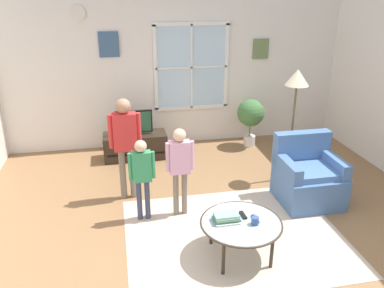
{
  "coord_description": "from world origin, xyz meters",
  "views": [
    {
      "loc": [
        -1.04,
        -3.39,
        2.65
      ],
      "look_at": [
        -0.27,
        0.5,
        1.04
      ],
      "focal_mm": 36.5,
      "sensor_mm": 36.0,
      "label": 1
    }
  ],
  "objects_px": {
    "television": "(134,122)",
    "potted_plant_by_window": "(251,115)",
    "remote_near_cup": "(255,219)",
    "book_stack": "(226,218)",
    "tv_stand": "(135,146)",
    "armchair": "(308,178)",
    "remote_near_books": "(243,215)",
    "person_pink_shirt": "(180,162)",
    "cup": "(255,221)",
    "coffee_table": "(241,224)",
    "person_green_shirt": "(142,171)",
    "floor_lamp": "(296,89)",
    "person_red_shirt": "(125,138)"
  },
  "relations": [
    {
      "from": "book_stack",
      "to": "remote_near_books",
      "type": "relative_size",
      "value": 1.96
    },
    {
      "from": "tv_stand",
      "to": "potted_plant_by_window",
      "type": "bearing_deg",
      "value": 3.67
    },
    {
      "from": "potted_plant_by_window",
      "to": "remote_near_cup",
      "type": "bearing_deg",
      "value": -108.13
    },
    {
      "from": "remote_near_books",
      "to": "person_pink_shirt",
      "type": "bearing_deg",
      "value": 123.14
    },
    {
      "from": "remote_near_cup",
      "to": "floor_lamp",
      "type": "height_order",
      "value": "floor_lamp"
    },
    {
      "from": "television",
      "to": "coffee_table",
      "type": "height_order",
      "value": "television"
    },
    {
      "from": "television",
      "to": "floor_lamp",
      "type": "bearing_deg",
      "value": -29.29
    },
    {
      "from": "floor_lamp",
      "to": "armchair",
      "type": "bearing_deg",
      "value": -92.22
    },
    {
      "from": "remote_near_books",
      "to": "potted_plant_by_window",
      "type": "relative_size",
      "value": 0.17
    },
    {
      "from": "coffee_table",
      "to": "potted_plant_by_window",
      "type": "xyz_separation_m",
      "value": [
        1.1,
        2.91,
        0.19
      ]
    },
    {
      "from": "coffee_table",
      "to": "book_stack",
      "type": "relative_size",
      "value": 3.1
    },
    {
      "from": "person_pink_shirt",
      "to": "remote_near_cup",
      "type": "bearing_deg",
      "value": -55.24
    },
    {
      "from": "person_red_shirt",
      "to": "potted_plant_by_window",
      "type": "height_order",
      "value": "person_red_shirt"
    },
    {
      "from": "television",
      "to": "person_green_shirt",
      "type": "distance_m",
      "value": 1.88
    },
    {
      "from": "book_stack",
      "to": "remote_near_cup",
      "type": "distance_m",
      "value": 0.3
    },
    {
      "from": "coffee_table",
      "to": "person_green_shirt",
      "type": "bearing_deg",
      "value": 136.04
    },
    {
      "from": "person_red_shirt",
      "to": "book_stack",
      "type": "bearing_deg",
      "value": -56.43
    },
    {
      "from": "television",
      "to": "potted_plant_by_window",
      "type": "height_order",
      "value": "potted_plant_by_window"
    },
    {
      "from": "tv_stand",
      "to": "person_pink_shirt",
      "type": "distance_m",
      "value": 1.97
    },
    {
      "from": "person_pink_shirt",
      "to": "coffee_table",
      "type": "bearing_deg",
      "value": -62.69
    },
    {
      "from": "person_pink_shirt",
      "to": "person_red_shirt",
      "type": "distance_m",
      "value": 0.83
    },
    {
      "from": "tv_stand",
      "to": "cup",
      "type": "height_order",
      "value": "cup"
    },
    {
      "from": "tv_stand",
      "to": "armchair",
      "type": "relative_size",
      "value": 1.17
    },
    {
      "from": "floor_lamp",
      "to": "potted_plant_by_window",
      "type": "bearing_deg",
      "value": 95.8
    },
    {
      "from": "armchair",
      "to": "cup",
      "type": "height_order",
      "value": "armchair"
    },
    {
      "from": "book_stack",
      "to": "tv_stand",
      "type": "bearing_deg",
      "value": 105.74
    },
    {
      "from": "tv_stand",
      "to": "remote_near_cup",
      "type": "bearing_deg",
      "value": -68.88
    },
    {
      "from": "person_red_shirt",
      "to": "floor_lamp",
      "type": "height_order",
      "value": "floor_lamp"
    },
    {
      "from": "person_red_shirt",
      "to": "tv_stand",
      "type": "bearing_deg",
      "value": 82.52
    },
    {
      "from": "coffee_table",
      "to": "book_stack",
      "type": "bearing_deg",
      "value": 160.93
    },
    {
      "from": "person_green_shirt",
      "to": "potted_plant_by_window",
      "type": "xyz_separation_m",
      "value": [
        2.03,
        2.01,
        -0.07
      ]
    },
    {
      "from": "armchair",
      "to": "remote_near_books",
      "type": "distance_m",
      "value": 1.43
    },
    {
      "from": "person_pink_shirt",
      "to": "television",
      "type": "bearing_deg",
      "value": 103.27
    },
    {
      "from": "tv_stand",
      "to": "armchair",
      "type": "bearing_deg",
      "value": -40.86
    },
    {
      "from": "person_green_shirt",
      "to": "tv_stand",
      "type": "bearing_deg",
      "value": 89.5
    },
    {
      "from": "cup",
      "to": "person_pink_shirt",
      "type": "relative_size",
      "value": 0.07
    },
    {
      "from": "armchair",
      "to": "floor_lamp",
      "type": "relative_size",
      "value": 0.54
    },
    {
      "from": "cup",
      "to": "person_pink_shirt",
      "type": "xyz_separation_m",
      "value": [
        -0.6,
        0.99,
        0.26
      ]
    },
    {
      "from": "coffee_table",
      "to": "person_green_shirt",
      "type": "xyz_separation_m",
      "value": [
        -0.93,
        0.9,
        0.26
      ]
    },
    {
      "from": "person_green_shirt",
      "to": "person_pink_shirt",
      "type": "bearing_deg",
      "value": 3.35
    },
    {
      "from": "armchair",
      "to": "potted_plant_by_window",
      "type": "bearing_deg",
      "value": 93.24
    },
    {
      "from": "armchair",
      "to": "book_stack",
      "type": "xyz_separation_m",
      "value": [
        -1.36,
        -0.89,
        0.12
      ]
    },
    {
      "from": "cup",
      "to": "potted_plant_by_window",
      "type": "bearing_deg",
      "value": 71.76
    },
    {
      "from": "book_stack",
      "to": "armchair",
      "type": "bearing_deg",
      "value": 33.17
    },
    {
      "from": "television",
      "to": "book_stack",
      "type": "xyz_separation_m",
      "value": [
        0.77,
        -2.73,
        -0.17
      ]
    },
    {
      "from": "armchair",
      "to": "coffee_table",
      "type": "height_order",
      "value": "armchair"
    },
    {
      "from": "book_stack",
      "to": "person_green_shirt",
      "type": "height_order",
      "value": "person_green_shirt"
    },
    {
      "from": "television",
      "to": "remote_near_cup",
      "type": "height_order",
      "value": "television"
    },
    {
      "from": "remote_near_cup",
      "to": "book_stack",
      "type": "bearing_deg",
      "value": 172.99
    },
    {
      "from": "cup",
      "to": "remote_near_books",
      "type": "relative_size",
      "value": 0.59
    }
  ]
}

